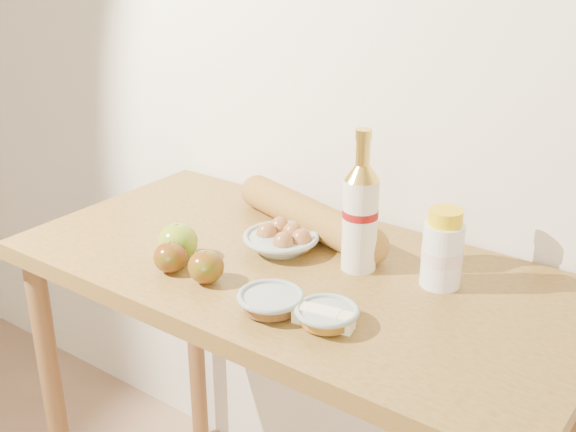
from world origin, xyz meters
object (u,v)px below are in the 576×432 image
at_px(table, 296,317).
at_px(cream_bottle, 442,251).
at_px(egg_bowl, 282,240).
at_px(baguette, 309,216).
at_px(bourbon_bottle, 360,214).

relative_size(table, cream_bottle, 7.62).
distance_m(cream_bottle, egg_bowl, 0.35).
bearing_deg(egg_bowl, baguette, 93.22).
xyz_separation_m(bourbon_bottle, egg_bowl, (-0.18, -0.02, -0.10)).
bearing_deg(egg_bowl, bourbon_bottle, 7.53).
xyz_separation_m(bourbon_bottle, baguette, (-0.18, 0.09, -0.08)).
xyz_separation_m(bourbon_bottle, cream_bottle, (0.16, 0.03, -0.05)).
xyz_separation_m(table, bourbon_bottle, (0.11, 0.06, 0.24)).
distance_m(egg_bowl, baguette, 0.11).
distance_m(cream_bottle, baguette, 0.35).
distance_m(bourbon_bottle, cream_bottle, 0.17).
distance_m(table, baguette, 0.23).
bearing_deg(egg_bowl, cream_bottle, 9.44).
bearing_deg(table, baguette, 116.09).
bearing_deg(table, bourbon_bottle, 30.35).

